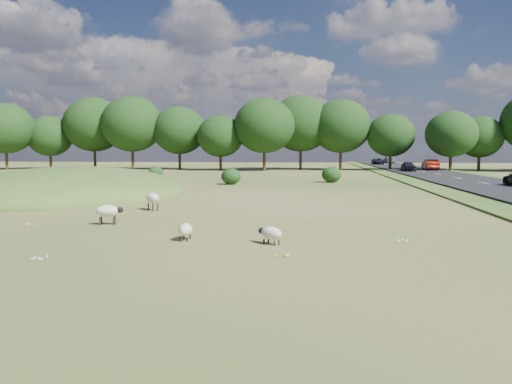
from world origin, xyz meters
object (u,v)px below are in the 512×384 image
sheep_0 (152,198)px  car_2 (408,166)px  sheep_2 (271,233)px  car_3 (389,159)px  sheep_1 (108,211)px  sheep_3 (186,229)px  car_6 (378,161)px  car_5 (430,165)px

sheep_0 → car_2: 49.37m
sheep_2 → car_3: bearing=-60.7°
sheep_0 → sheep_2: (6.95, -8.75, -0.26)m
sheep_1 → car_3: (25.64, 91.26, 0.40)m
sheep_3 → car_6: car_6 is taller
sheep_2 → car_6: size_ratio=0.23×
sheep_3 → car_6: size_ratio=0.24×
car_5 → car_2: bearing=46.0°
car_2 → car_3: 41.86m
sheep_1 → car_3: bearing=64.2°
car_2 → car_5: size_ratio=0.85×
sheep_0 → car_3: 89.76m
sheep_2 → car_6: bearing=-59.5°
car_5 → car_6: size_ratio=1.03×
sheep_2 → car_2: car_2 is taller
car_3 → car_6: car_3 is taller
sheep_1 → sheep_2: size_ratio=1.21×
sheep_0 → sheep_2: size_ratio=1.21×
sheep_3 → car_2: car_2 is taller
car_3 → car_6: 11.36m
sheep_0 → car_6: bearing=-56.3°
sheep_0 → sheep_1: 5.16m
sheep_2 → car_3: size_ratio=0.20×
sheep_1 → car_6: car_6 is taller
sheep_0 → car_3: car_3 is taller
sheep_2 → car_3: car_3 is taller
sheep_0 → sheep_2: sheep_0 is taller
sheep_2 → car_5: 60.00m
sheep_0 → sheep_2: 11.17m
car_5 → car_6: bearing=-82.0°
sheep_1 → sheep_2: 8.06m
car_5 → car_6: 27.30m
sheep_1 → car_6: (21.84, 80.55, 0.27)m
sheep_0 → car_6: (21.57, 75.39, 0.23)m
sheep_0 → car_2: car_2 is taller
car_5 → sheep_2: bearing=72.1°
car_2 → sheep_3: bearing=-108.5°
sheep_0 → car_2: bearing=-66.2°
sheep_1 → car_2: size_ratio=0.31×
car_2 → car_3: bearing=84.8°
sheep_1 → car_6: bearing=64.8°
car_2 → car_3: (3.80, 41.69, 0.08)m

